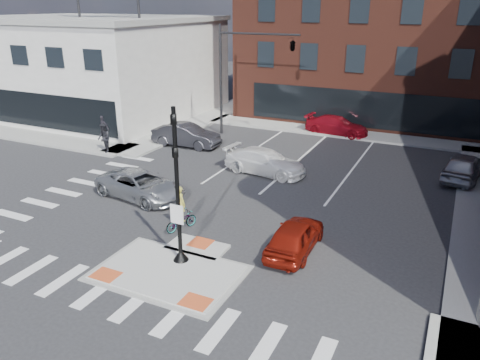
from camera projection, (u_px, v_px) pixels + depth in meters
The scene contains 19 objects.
ground at pixel (175, 267), 17.75m from camera, with size 120.00×120.00×0.00m, color #28282B.
refuge_island at pixel (172, 269), 17.52m from camera, with size 5.40×4.65×0.13m.
sidewalk_nw at pixel (103, 127), 37.39m from camera, with size 23.50×20.50×0.15m.
sidewalk_n at pixel (370, 136), 35.05m from camera, with size 26.00×3.00×0.15m, color gray.
building_nw at pixel (89, 64), 41.98m from camera, with size 20.40×16.40×14.40m.
building_n at pixel (402, 22), 40.72m from camera, with size 24.40×18.40×15.50m.
building_far_left at pixel (365, 38), 61.40m from camera, with size 10.00×12.00×10.00m, color slate.
building_far_right at pixel (476, 32), 57.47m from camera, with size 12.00×12.00×12.00m, color brown.
signal_pole at pixel (178, 207), 17.25m from camera, with size 0.60×0.60×5.98m.
mast_arm_signal at pixel (272, 52), 32.11m from camera, with size 6.10×2.24×8.00m.
silver_suv at pixel (141, 185), 23.87m from camera, with size 2.28×4.96×1.38m, color #AAAEB1.
red_sedan at pixel (295, 236), 18.68m from camera, with size 1.59×3.94×1.34m, color maroon.
white_pickup at pixel (265, 162), 27.29m from camera, with size 2.00×4.91×1.43m, color white.
bg_car_dark at pixel (186, 135), 32.46m from camera, with size 1.67×4.78×1.57m, color #27272C.
bg_car_silver at pixel (464, 167), 26.29m from camera, with size 1.83×4.56×1.55m, color #A9ABB1.
bg_car_red at pixel (337, 126), 35.40m from camera, with size 1.93×4.75×1.38m, color maroon.
cyclist at pixel (181, 215), 20.47m from camera, with size 1.09×1.68×2.05m.
pedestrian_a at pixel (104, 138), 30.64m from camera, with size 0.93×0.73×1.92m, color black.
pedestrian_b at pixel (103, 128), 33.05m from camera, with size 1.10×0.46×1.88m, color #312C36.
Camera 1 is at (8.88, -12.83, 9.42)m, focal length 35.00 mm.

